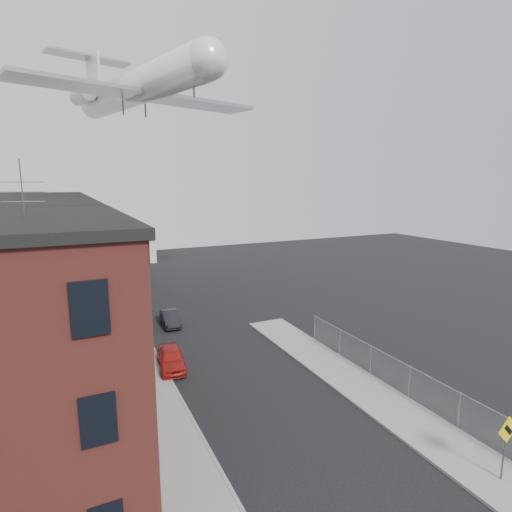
{
  "coord_description": "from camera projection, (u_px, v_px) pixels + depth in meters",
  "views": [
    {
      "loc": [
        -8.86,
        -9.24,
        11.41
      ],
      "look_at": [
        -0.11,
        9.1,
        7.7
      ],
      "focal_mm": 28.0,
      "sensor_mm": 36.0,
      "label": 1
    }
  ],
  "objects": [
    {
      "name": "sidewalk_right",
      "position": [
        374.0,
        395.0,
        21.65
      ],
      "size": [
        3.0,
        26.0,
        0.12
      ],
      "primitive_type": "cube",
      "color": "gray",
      "rests_on": "ground"
    },
    {
      "name": "car_near",
      "position": [
        171.0,
        358.0,
        24.9
      ],
      "size": [
        2.02,
        4.01,
        1.31
      ],
      "primitive_type": "imported",
      "rotation": [
        0.0,
        0.0,
        -0.13
      ],
      "color": "#AB1A16",
      "rests_on": "ground"
    },
    {
      "name": "chainlink_fence",
      "position": [
        409.0,
        382.0,
        21.23
      ],
      "size": [
        0.06,
        18.06,
        1.9
      ],
      "color": "gray",
      "rests_on": "ground"
    },
    {
      "name": "row_house_e",
      "position": [
        39.0,
        237.0,
        47.52
      ],
      "size": [
        11.98,
        7.0,
        10.3
      ],
      "color": "slate",
      "rests_on": "ground"
    },
    {
      "name": "curb_right",
      "position": [
        352.0,
        401.0,
        21.03
      ],
      "size": [
        0.15,
        26.0,
        0.14
      ],
      "primitive_type": "cube",
      "color": "gray",
      "rests_on": "ground"
    },
    {
      "name": "row_house_c",
      "position": [
        30.0,
        256.0,
        35.09
      ],
      "size": [
        11.98,
        7.0,
        10.3
      ],
      "color": "slate",
      "rests_on": "ground"
    },
    {
      "name": "sidewalk_left",
      "position": [
        120.0,
        323.0,
        32.97
      ],
      "size": [
        3.0,
        62.0,
        0.12
      ],
      "primitive_type": "cube",
      "color": "gray",
      "rests_on": "ground"
    },
    {
      "name": "row_house_b",
      "position": [
        23.0,
        271.0,
        28.88
      ],
      "size": [
        11.98,
        7.0,
        10.3
      ],
      "color": "gray",
      "rests_on": "ground"
    },
    {
      "name": "warning_sign",
      "position": [
        506.0,
        438.0,
        15.13
      ],
      "size": [
        1.1,
        0.11,
        2.8
      ],
      "color": "#515156",
      "rests_on": "ground"
    },
    {
      "name": "utility_pole",
      "position": [
        125.0,
        285.0,
        26.77
      ],
      "size": [
        1.8,
        0.26,
        9.0
      ],
      "color": "black",
      "rests_on": "ground"
    },
    {
      "name": "car_far",
      "position": [
        138.0,
        278.0,
        46.35
      ],
      "size": [
        2.04,
        4.28,
        1.21
      ],
      "primitive_type": "imported",
      "rotation": [
        0.0,
        0.0,
        -0.09
      ],
      "color": "slate",
      "rests_on": "ground"
    },
    {
      "name": "row_house_a",
      "position": [
        12.0,
        295.0,
        22.66
      ],
      "size": [
        11.98,
        7.0,
        10.3
      ],
      "color": "slate",
      "rests_on": "ground"
    },
    {
      "name": "airplane",
      "position": [
        135.0,
        88.0,
        35.36
      ],
      "size": [
        21.59,
        24.69,
        7.13
      ],
      "color": "white",
      "rests_on": "ground"
    },
    {
      "name": "row_house_d",
      "position": [
        35.0,
        245.0,
        41.3
      ],
      "size": [
        11.98,
        7.0,
        10.3
      ],
      "color": "gray",
      "rests_on": "ground"
    },
    {
      "name": "car_mid",
      "position": [
        170.0,
        318.0,
        32.49
      ],
      "size": [
        1.48,
        3.64,
        1.17
      ],
      "primitive_type": "imported",
      "rotation": [
        0.0,
        0.0,
        -0.07
      ],
      "color": "black",
      "rests_on": "ground"
    },
    {
      "name": "curb_left",
      "position": [
        138.0,
        320.0,
        33.58
      ],
      "size": [
        0.15,
        62.0,
        0.14
      ],
      "primitive_type": "cube",
      "color": "gray",
      "rests_on": "ground"
    },
    {
      "name": "street_tree",
      "position": [
        114.0,
        273.0,
        35.94
      ],
      "size": [
        3.22,
        3.2,
        5.2
      ],
      "color": "black",
      "rests_on": "ground"
    }
  ]
}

